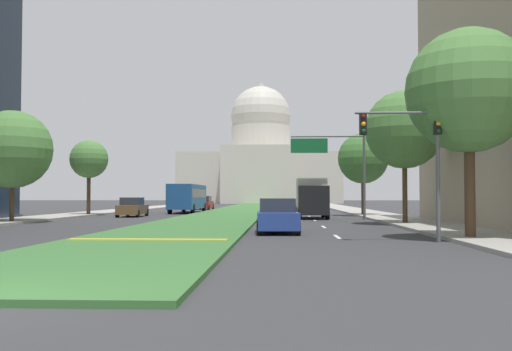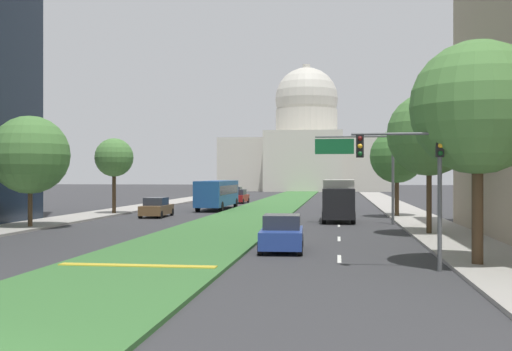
{
  "view_description": "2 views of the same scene",
  "coord_description": "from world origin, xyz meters",
  "px_view_note": "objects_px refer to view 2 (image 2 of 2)",
  "views": [
    {
      "loc": [
        5.0,
        -9.19,
        1.81
      ],
      "look_at": [
        2.36,
        52.03,
        3.94
      ],
      "focal_mm": 40.67,
      "sensor_mm": 36.0,
      "label": 1
    },
    {
      "loc": [
        7.41,
        -9.24,
        3.52
      ],
      "look_at": [
        -2.78,
        65.77,
        3.48
      ],
      "focal_mm": 42.48,
      "sensor_mm": 36.0,
      "label": 2
    }
  ],
  "objects_px": {
    "street_tree_left_mid": "(30,155)",
    "sedan_lead_stopped": "(282,234)",
    "capitol_building": "(306,148)",
    "street_tree_right_near": "(477,108)",
    "traffic_light_near_right": "(416,168)",
    "sedan_distant": "(339,201)",
    "street_tree_left_far": "(114,158)",
    "city_bus": "(217,192)",
    "sedan_far_horizon": "(239,197)",
    "sedan_midblock": "(157,208)",
    "overhead_guide_sign": "(363,159)",
    "box_truck_delivery": "(339,199)",
    "street_tree_right_far": "(397,156)",
    "sedan_very_far": "(236,193)",
    "street_tree_right_mid": "(429,134)"
  },
  "relations": [
    {
      "from": "capitol_building",
      "to": "street_tree_right_near",
      "type": "height_order",
      "value": "capitol_building"
    },
    {
      "from": "capitol_building",
      "to": "sedan_very_far",
      "type": "height_order",
      "value": "capitol_building"
    },
    {
      "from": "traffic_light_near_right",
      "to": "street_tree_right_far",
      "type": "distance_m",
      "value": 28.92
    },
    {
      "from": "sedan_distant",
      "to": "street_tree_left_mid",
      "type": "bearing_deg",
      "value": -129.58
    },
    {
      "from": "traffic_light_near_right",
      "to": "sedan_distant",
      "type": "xyz_separation_m",
      "value": [
        -2.73,
        39.13,
        -2.94
      ]
    },
    {
      "from": "capitol_building",
      "to": "city_bus",
      "type": "xyz_separation_m",
      "value": [
        -4.82,
        -81.51,
        -8.06
      ]
    },
    {
      "from": "traffic_light_near_right",
      "to": "sedan_very_far",
      "type": "bearing_deg",
      "value": 105.22
    },
    {
      "from": "overhead_guide_sign",
      "to": "street_tree_left_far",
      "type": "bearing_deg",
      "value": 161.0
    },
    {
      "from": "capitol_building",
      "to": "street_tree_right_near",
      "type": "relative_size",
      "value": 4.41
    },
    {
      "from": "street_tree_right_near",
      "to": "street_tree_right_far",
      "type": "xyz_separation_m",
      "value": [
        -0.39,
        27.67,
        -1.0
      ]
    },
    {
      "from": "sedan_midblock",
      "to": "city_bus",
      "type": "height_order",
      "value": "city_bus"
    },
    {
      "from": "capitol_building",
      "to": "street_tree_left_far",
      "type": "xyz_separation_m",
      "value": [
        -12.3,
        -90.79,
        -4.76
      ]
    },
    {
      "from": "street_tree_left_far",
      "to": "street_tree_right_far",
      "type": "bearing_deg",
      "value": 0.31
    },
    {
      "from": "street_tree_left_mid",
      "to": "sedan_distant",
      "type": "relative_size",
      "value": 1.61
    },
    {
      "from": "capitol_building",
      "to": "sedan_lead_stopped",
      "type": "relative_size",
      "value": 9.06
    },
    {
      "from": "capitol_building",
      "to": "sedan_midblock",
      "type": "distance_m",
      "value": 93.76
    },
    {
      "from": "sedan_far_horizon",
      "to": "sedan_midblock",
      "type": "bearing_deg",
      "value": -96.09
    },
    {
      "from": "city_bus",
      "to": "overhead_guide_sign",
      "type": "bearing_deg",
      "value": -49.99
    },
    {
      "from": "street_tree_left_mid",
      "to": "sedan_lead_stopped",
      "type": "bearing_deg",
      "value": -28.26
    },
    {
      "from": "sedan_lead_stopped",
      "to": "sedan_midblock",
      "type": "bearing_deg",
      "value": 120.6
    },
    {
      "from": "sedan_distant",
      "to": "sedan_midblock",
      "type": "bearing_deg",
      "value": -140.31
    },
    {
      "from": "sedan_very_far",
      "to": "box_truck_delivery",
      "type": "height_order",
      "value": "box_truck_delivery"
    },
    {
      "from": "street_tree_right_far",
      "to": "street_tree_left_mid",
      "type": "bearing_deg",
      "value": -150.47
    },
    {
      "from": "street_tree_right_near",
      "to": "city_bus",
      "type": "height_order",
      "value": "street_tree_right_near"
    },
    {
      "from": "traffic_light_near_right",
      "to": "street_tree_right_far",
      "type": "relative_size",
      "value": 0.71
    },
    {
      "from": "street_tree_left_mid",
      "to": "sedan_distant",
      "type": "height_order",
      "value": "street_tree_left_mid"
    },
    {
      "from": "sedan_lead_stopped",
      "to": "box_truck_delivery",
      "type": "xyz_separation_m",
      "value": [
        2.64,
        18.34,
        0.89
      ]
    },
    {
      "from": "capitol_building",
      "to": "traffic_light_near_right",
      "type": "bearing_deg",
      "value": -85.09
    },
    {
      "from": "capitol_building",
      "to": "sedan_lead_stopped",
      "type": "distance_m",
      "value": 114.68
    },
    {
      "from": "street_tree_right_near",
      "to": "sedan_lead_stopped",
      "type": "bearing_deg",
      "value": 152.4
    },
    {
      "from": "sedan_far_horizon",
      "to": "street_tree_left_mid",
      "type": "bearing_deg",
      "value": -101.61
    },
    {
      "from": "capitol_building",
      "to": "street_tree_right_mid",
      "type": "bearing_deg",
      "value": -83.19
    },
    {
      "from": "sedan_lead_stopped",
      "to": "sedan_far_horizon",
      "type": "height_order",
      "value": "sedan_far_horizon"
    },
    {
      "from": "sedan_distant",
      "to": "sedan_very_far",
      "type": "relative_size",
      "value": 1.05
    },
    {
      "from": "sedan_far_horizon",
      "to": "capitol_building",
      "type": "bearing_deg",
      "value": 85.76
    },
    {
      "from": "box_truck_delivery",
      "to": "capitol_building",
      "type": "bearing_deg",
      "value": 94.45
    },
    {
      "from": "street_tree_left_far",
      "to": "sedan_very_far",
      "type": "distance_m",
      "value": 37.62
    },
    {
      "from": "traffic_light_near_right",
      "to": "street_tree_left_far",
      "type": "xyz_separation_m",
      "value": [
        -22.56,
        28.69,
        1.27
      ]
    },
    {
      "from": "city_bus",
      "to": "box_truck_delivery",
      "type": "bearing_deg",
      "value": -49.51
    },
    {
      "from": "traffic_light_near_right",
      "to": "overhead_guide_sign",
      "type": "xyz_separation_m",
      "value": [
        -1.08,
        21.29,
        0.86
      ]
    },
    {
      "from": "capitol_building",
      "to": "overhead_guide_sign",
      "type": "height_order",
      "value": "capitol_building"
    },
    {
      "from": "traffic_light_near_right",
      "to": "sedan_lead_stopped",
      "type": "bearing_deg",
      "value": 135.99
    },
    {
      "from": "traffic_light_near_right",
      "to": "sedan_far_horizon",
      "type": "relative_size",
      "value": 1.14
    },
    {
      "from": "overhead_guide_sign",
      "to": "sedan_very_far",
      "type": "height_order",
      "value": "overhead_guide_sign"
    },
    {
      "from": "city_bus",
      "to": "sedan_very_far",
      "type": "bearing_deg",
      "value": 95.8
    },
    {
      "from": "capitol_building",
      "to": "traffic_light_near_right",
      "type": "xyz_separation_m",
      "value": [
        10.25,
        -119.47,
        -6.03
      ]
    },
    {
      "from": "overhead_guide_sign",
      "to": "sedan_far_horizon",
      "type": "xyz_separation_m",
      "value": [
        -14.15,
        30.97,
        -3.83
      ]
    },
    {
      "from": "street_tree_left_far",
      "to": "city_bus",
      "type": "xyz_separation_m",
      "value": [
        7.48,
        9.28,
        -3.3
      ]
    },
    {
      "from": "street_tree_left_mid",
      "to": "traffic_light_near_right",
      "type": "bearing_deg",
      "value": -32.58
    },
    {
      "from": "traffic_light_near_right",
      "to": "sedan_lead_stopped",
      "type": "height_order",
      "value": "traffic_light_near_right"
    }
  ]
}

